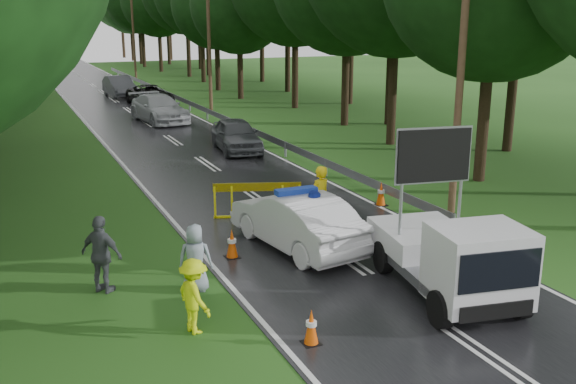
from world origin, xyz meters
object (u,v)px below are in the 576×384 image
officer (320,199)px  queue_car_third (150,95)px  work_truck (452,256)px  queue_car_first (236,135)px  civilian (315,222)px  queue_car_fourth (119,86)px  police_sedan (296,221)px  queue_car_second (159,108)px  barrier (257,191)px

officer → queue_car_third: (1.56, 30.10, -0.28)m
work_truck → queue_car_first: bearing=96.3°
civilian → queue_car_fourth: bearing=63.3°
civilian → queue_car_fourth: (1.30, 37.60, -0.05)m
work_truck → police_sedan: bearing=123.1°
queue_car_fourth → queue_car_second: bearing=-93.0°
work_truck → queue_car_second: (-0.22, 27.69, -0.18)m
queue_car_first → queue_car_fourth: bearing=99.6°
barrier → queue_car_second: 20.43m
officer → queue_car_fourth: (0.42, 36.10, -0.18)m
civilian → queue_car_first: (2.62, 13.69, -0.10)m
queue_car_first → queue_car_fourth: (-1.32, 23.91, 0.05)m
police_sedan → queue_car_fourth: police_sedan is taller
civilian → queue_car_fourth: civilian is taller
queue_car_first → queue_car_second: size_ratio=0.81×
queue_car_fourth → civilian: bearing=-95.0°
police_sedan → civilian: bearing=114.6°
officer → civilian: 1.74m
work_truck → barrier: size_ratio=1.86×
police_sedan → queue_car_third: bearing=-103.7°
work_truck → queue_car_first: size_ratio=1.08×
officer → queue_car_first: bearing=-116.7°
barrier → queue_car_second: queue_car_second is taller
barrier → work_truck: bearing=-56.2°
police_sedan → queue_car_fourth: 37.13m
police_sedan → queue_car_first: bearing=-111.2°
queue_car_second → police_sedan: bearing=-101.4°
barrier → queue_car_third: bearing=104.3°
work_truck → queue_car_fourth: (-0.22, 41.42, -0.17)m
officer → police_sedan: bearing=20.6°
work_truck → queue_car_second: 27.69m
queue_car_second → barrier: bearing=-101.8°
officer → queue_car_fourth: size_ratio=0.40×
queue_car_third → queue_car_fourth: queue_car_fourth is taller
barrier → queue_car_first: 10.60m
civilian → queue_car_first: bearing=54.5°
work_truck → queue_car_fourth: bearing=100.2°
police_sedan → work_truck: (1.85, -4.33, 0.22)m
police_sedan → queue_car_fourth: (1.63, 37.09, 0.04)m
work_truck → queue_car_fourth: size_ratio=0.98×
queue_car_second → work_truck: bearing=-96.9°
police_sedan → work_truck: work_truck is taller
civilian → police_sedan: bearing=98.5°
barrier → queue_car_fourth: 34.14m
barrier → civilian: (0.30, -3.50, 0.00)m
queue_car_second → queue_car_fourth: (0.00, 13.73, 0.01)m
queue_car_first → queue_car_fourth: queue_car_fourth is taller
queue_car_first → queue_car_third: (-0.18, 17.91, -0.06)m
police_sedan → barrier: (0.03, 2.99, 0.09)m
police_sedan → queue_car_first: police_sedan is taller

